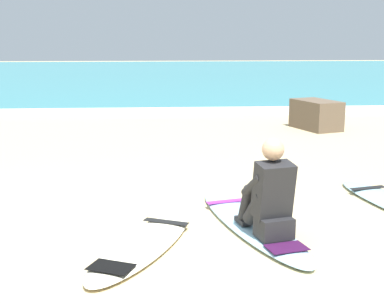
{
  "coord_description": "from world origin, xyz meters",
  "views": [
    {
      "loc": [
        0.09,
        -4.88,
        1.95
      ],
      "look_at": [
        0.53,
        1.63,
        0.55
      ],
      "focal_mm": 50.53,
      "sensor_mm": 36.0,
      "label": 1
    }
  ],
  "objects_px": {
    "surfboard_spare_near": "(143,244)",
    "shoreline_rock": "(316,115)",
    "surfboard_main": "(251,223)",
    "surfer_seated": "(269,197)"
  },
  "relations": [
    {
      "from": "shoreline_rock",
      "to": "surfer_seated",
      "type": "bearing_deg",
      "value": -110.38
    },
    {
      "from": "surfer_seated",
      "to": "shoreline_rock",
      "type": "distance_m",
      "value": 6.75
    },
    {
      "from": "surfboard_main",
      "to": "surfboard_spare_near",
      "type": "distance_m",
      "value": 1.22
    },
    {
      "from": "surfboard_spare_near",
      "to": "shoreline_rock",
      "type": "bearing_deg",
      "value": 61.06
    },
    {
      "from": "surfboard_spare_near",
      "to": "surfboard_main",
      "type": "bearing_deg",
      "value": 24.32
    },
    {
      "from": "surfboard_main",
      "to": "shoreline_rock",
      "type": "bearing_deg",
      "value": 67.58
    },
    {
      "from": "surfer_seated",
      "to": "surfboard_spare_near",
      "type": "height_order",
      "value": "surfer_seated"
    },
    {
      "from": "surfboard_spare_near",
      "to": "shoreline_rock",
      "type": "height_order",
      "value": "shoreline_rock"
    },
    {
      "from": "surfboard_main",
      "to": "surfer_seated",
      "type": "height_order",
      "value": "surfer_seated"
    },
    {
      "from": "surfboard_main",
      "to": "shoreline_rock",
      "type": "xyz_separation_m",
      "value": [
        2.45,
        5.94,
        0.27
      ]
    }
  ]
}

